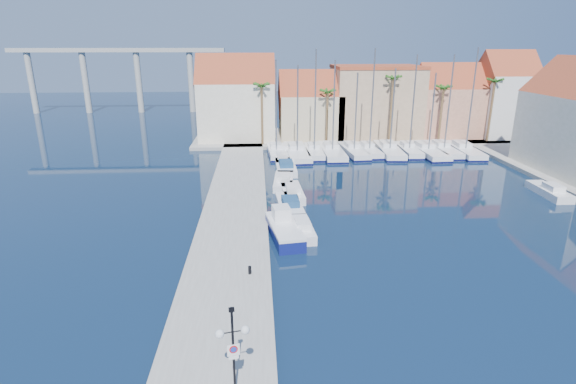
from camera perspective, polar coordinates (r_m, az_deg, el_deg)
name	(u,v)px	position (r m, az deg, el deg)	size (l,w,h in m)	color
ground	(359,280)	(31.45, 9.04, -10.98)	(260.00, 260.00, 0.00)	#081B30
quay_west	(235,210)	(42.96, -6.74, -2.30)	(6.00, 77.00, 0.50)	gray
shore_north	(356,137)	(77.98, 8.62, 6.96)	(54.00, 16.00, 0.50)	gray
lamp_post	(233,338)	(20.19, -7.03, -17.92)	(1.46, 0.60, 4.35)	black
bollard	(250,270)	(30.76, -4.88, -9.85)	(0.22, 0.22, 0.56)	black
fishing_boat	(284,228)	(37.22, -0.51, -4.65)	(3.05, 6.69, 2.26)	navy
motorboat_west_0	(302,228)	(37.87, 1.77, -4.65)	(2.02, 5.37, 1.40)	white
motorboat_west_1	(290,205)	(43.21, 0.20, -1.68)	(2.53, 6.82, 1.40)	white
motorboat_west_2	(292,192)	(47.07, 0.56, 0.01)	(2.29, 6.39, 1.40)	white
motorboat_west_3	(284,181)	(50.97, -0.56, 1.45)	(2.70, 6.72, 1.40)	white
motorboat_west_4	(286,167)	(56.85, -0.30, 3.23)	(2.45, 7.44, 1.40)	white
motorboat_west_5	(282,159)	(60.72, -0.77, 4.21)	(1.99, 6.05, 1.40)	white
motorboat_west_6	(282,150)	(66.08, -0.77, 5.36)	(2.28, 6.00, 1.40)	white
motorboat_east_1	(550,191)	(54.89, 30.29, 0.12)	(2.15, 6.10, 1.40)	white
sailboat_0	(276,151)	(64.81, -1.51, 5.21)	(2.64, 8.64, 13.30)	white
sailboat_1	(297,152)	(64.43, 1.12, 5.08)	(3.38, 11.47, 12.65)	white
sailboat_2	(314,151)	(64.89, 3.32, 5.22)	(2.52, 8.80, 14.70)	white
sailboat_3	(332,151)	(65.32, 5.57, 5.19)	(2.94, 11.01, 13.25)	white
sailboat_4	(353,151)	(66.03, 8.27, 5.23)	(3.25, 9.73, 11.60)	white
sailboat_5	(369,150)	(66.60, 10.19, 5.32)	(2.55, 8.36, 14.78)	white
sailboat_6	(389,150)	(67.41, 12.69, 5.23)	(3.57, 10.94, 12.14)	white
sailboat_7	(408,150)	(68.03, 15.03, 5.23)	(2.63, 8.64, 13.96)	white
sailboat_8	(427,151)	(68.46, 17.19, 5.05)	(3.26, 11.16, 11.55)	white
sailboat_9	(443,149)	(69.97, 19.04, 5.17)	(2.84, 9.98, 13.96)	white
sailboat_10	(464,150)	(70.61, 21.43, 5.02)	(3.38, 10.64, 14.87)	white
building_0	(237,101)	(74.28, -6.54, 11.39)	(12.30, 9.00, 13.50)	beige
building_1	(310,108)	(74.86, 2.87, 10.59)	(10.30, 8.00, 11.00)	#C6B58C
building_2	(375,101)	(77.76, 11.03, 11.28)	(14.20, 10.20, 11.50)	tan
building_3	(448,103)	(80.75, 19.60, 10.54)	(10.30, 8.00, 12.00)	#B8745D
building_4	(504,97)	(83.70, 25.72, 10.82)	(8.30, 8.00, 14.00)	silver
palm_0	(262,88)	(68.97, -3.38, 13.09)	(2.60, 2.60, 10.15)	brown
palm_1	(328,94)	(69.88, 5.05, 12.34)	(2.60, 2.60, 9.15)	brown
palm_2	(393,81)	(71.92, 13.22, 13.62)	(2.60, 2.60, 11.15)	brown
palm_3	(444,90)	(74.73, 19.16, 12.18)	(2.60, 2.60, 9.65)	brown
palm_4	(495,83)	(78.07, 24.78, 12.45)	(2.60, 2.60, 10.65)	brown
viaduct	(115,67)	(113.53, -21.15, 14.55)	(48.00, 2.20, 14.45)	#9E9E99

